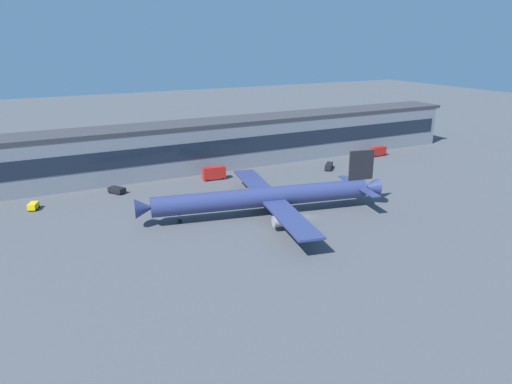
{
  "coord_description": "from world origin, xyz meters",
  "views": [
    {
      "loc": [
        -64.13,
        -96.21,
        43.5
      ],
      "look_at": [
        -8.92,
        9.84,
        5.0
      ],
      "focal_mm": 34.11,
      "sensor_mm": 36.0,
      "label": 1
    }
  ],
  "objects_px": {
    "belt_loader": "(329,166)",
    "stair_truck": "(378,151)",
    "pushback_tractor": "(117,190)",
    "catering_truck": "(213,173)",
    "baggage_tug": "(33,206)",
    "airliner": "(267,197)"
  },
  "relations": [
    {
      "from": "belt_loader",
      "to": "stair_truck",
      "type": "distance_m",
      "value": 28.7
    },
    {
      "from": "stair_truck",
      "to": "pushback_tractor",
      "type": "distance_m",
      "value": 98.02
    },
    {
      "from": "baggage_tug",
      "to": "belt_loader",
      "type": "distance_m",
      "value": 92.7
    },
    {
      "from": "baggage_tug",
      "to": "pushback_tractor",
      "type": "bearing_deg",
      "value": 10.04
    },
    {
      "from": "stair_truck",
      "to": "airliner",
      "type": "bearing_deg",
      "value": -151.88
    },
    {
      "from": "baggage_tug",
      "to": "stair_truck",
      "type": "relative_size",
      "value": 0.68
    },
    {
      "from": "belt_loader",
      "to": "stair_truck",
      "type": "xyz_separation_m",
      "value": [
        27.77,
        7.21,
        0.83
      ]
    },
    {
      "from": "catering_truck",
      "to": "stair_truck",
      "type": "height_order",
      "value": "catering_truck"
    },
    {
      "from": "pushback_tractor",
      "to": "catering_truck",
      "type": "bearing_deg",
      "value": 0.01
    },
    {
      "from": "stair_truck",
      "to": "catering_truck",
      "type": "bearing_deg",
      "value": -179.38
    },
    {
      "from": "airliner",
      "to": "baggage_tug",
      "type": "distance_m",
      "value": 61.39
    },
    {
      "from": "belt_loader",
      "to": "pushback_tractor",
      "type": "height_order",
      "value": "belt_loader"
    },
    {
      "from": "stair_truck",
      "to": "belt_loader",
      "type": "bearing_deg",
      "value": -165.45
    },
    {
      "from": "baggage_tug",
      "to": "catering_truck",
      "type": "distance_m",
      "value": 52.9
    },
    {
      "from": "airliner",
      "to": "catering_truck",
      "type": "height_order",
      "value": "airliner"
    },
    {
      "from": "catering_truck",
      "to": "stair_truck",
      "type": "bearing_deg",
      "value": 0.62
    },
    {
      "from": "airliner",
      "to": "belt_loader",
      "type": "xyz_separation_m",
      "value": [
        40.15,
        29.09,
        -3.58
      ]
    },
    {
      "from": "catering_truck",
      "to": "belt_loader",
      "type": "bearing_deg",
      "value": -9.21
    },
    {
      "from": "belt_loader",
      "to": "airliner",
      "type": "bearing_deg",
      "value": -144.07
    },
    {
      "from": "pushback_tractor",
      "to": "belt_loader",
      "type": "bearing_deg",
      "value": -5.26
    },
    {
      "from": "belt_loader",
      "to": "catering_truck",
      "type": "relative_size",
      "value": 0.81
    },
    {
      "from": "baggage_tug",
      "to": "stair_truck",
      "type": "height_order",
      "value": "stair_truck"
    }
  ]
}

